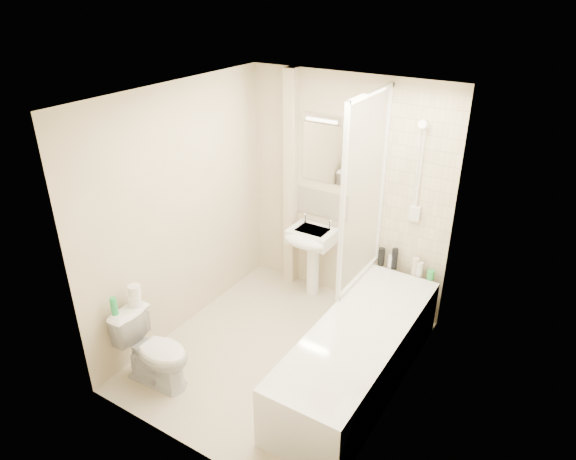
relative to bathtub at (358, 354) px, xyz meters
The scene contains 25 objects.
floor 0.81m from the bathtub, behind, with size 2.50×2.50×0.00m, color beige.
wall_back 1.67m from the bathtub, 122.50° to the left, with size 2.20×0.02×2.40m, color beige.
wall_left 2.06m from the bathtub, behind, with size 0.02×2.50×2.40m, color beige.
wall_right 0.98m from the bathtub, 11.75° to the right, with size 0.02×2.50×2.40m, color beige.
ceiling 2.24m from the bathtub, behind, with size 2.20×2.50×0.02m, color white.
tile_back 1.63m from the bathtub, 90.00° to the left, with size 0.70×0.01×1.75m, color beige.
tile_right 1.19m from the bathtub, ahead, with size 0.01×2.10×1.75m, color beige.
pipe_boxing 1.99m from the bathtub, 140.80° to the left, with size 0.12×0.12×2.40m, color beige.
splashback 1.72m from the bathtub, 131.02° to the left, with size 0.60×0.01×0.30m, color beige.
mirror 2.01m from the bathtub, 131.07° to the left, with size 0.46×0.01×0.60m, color white.
strip_light 2.26m from the bathtub, 131.63° to the left, with size 0.42×0.07×0.07m, color silver.
bathtub is the anchor object (origin of this frame).
shower_screen 1.41m from the bathtub, 115.75° to the left, with size 0.04×0.92×1.80m.
shower_fixture 1.68m from the bathtub, 90.09° to the left, with size 0.10×0.16×0.99m.
pedestal_sink 1.43m from the bathtub, 137.18° to the left, with size 0.47×0.45×0.91m.
bottle_black_a 1.18m from the bathtub, 104.08° to the left, with size 0.07×0.07×0.18m, color black.
bottle_white_a 1.15m from the bathtub, 98.88° to the left, with size 0.06×0.06×0.13m, color white.
bottle_black_b 1.16m from the bathtub, 97.00° to the left, with size 0.06×0.06×0.22m, color black.
bottle_cream 1.15m from the bathtub, 85.60° to the left, with size 0.07×0.07×0.18m, color beige.
bottle_white_b 1.14m from the bathtub, 83.26° to the left, with size 0.06×0.06×0.14m, color white.
bottle_green 1.16m from the bathtub, 77.37° to the left, with size 0.07×0.07×0.09m, color green.
toilet 1.74m from the bathtub, 147.88° to the right, with size 0.67×0.40×0.66m, color white.
toilet_roll_lower 1.96m from the bathtub, 153.58° to the right, with size 0.11×0.11×0.09m, color white.
toilet_roll_upper 1.98m from the bathtub, 153.80° to the right, with size 0.10×0.10×0.10m, color white.
green_bottle 2.09m from the bathtub, 149.49° to the right, with size 0.06×0.06×0.16m, color green.
Camera 1 is at (2.07, -3.18, 3.19)m, focal length 32.00 mm.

